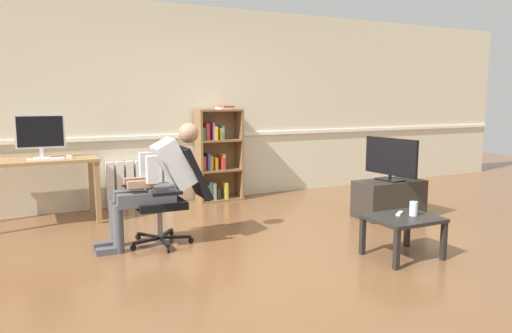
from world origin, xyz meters
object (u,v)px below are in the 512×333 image
tv_screen (391,158)px  coffee_table (403,223)px  computer_mouse (69,157)px  radiator (140,183)px  spare_remote (400,213)px  drinking_glass (413,209)px  tv_stand (389,198)px  bookshelf (216,157)px  computer_desk (42,168)px  person_seated (157,180)px  imac_monitor (40,133)px  office_chair (175,191)px  keyboard (46,159)px

tv_screen → coffee_table: bearing=136.9°
computer_mouse → radiator: computer_mouse is taller
tv_screen → spare_remote: tv_screen is taller
spare_remote → drinking_glass: bearing=6.6°
radiator → drinking_glass: radiator is taller
tv_stand → coffee_table: size_ratio=1.40×
bookshelf → coffee_table: size_ratio=2.20×
coffee_table → drinking_glass: (0.11, -0.01, 0.12)m
spare_remote → computer_desk: bearing=-167.1°
computer_desk → computer_mouse: computer_mouse is taller
coffee_table → computer_mouse: bearing=134.5°
computer_mouse → drinking_glass: computer_mouse is taller
coffee_table → tv_stand: bearing=52.6°
spare_remote → person_seated: bearing=-158.1°
imac_monitor → office_chair: imac_monitor is taller
tv_screen → spare_remote: 1.50m
bookshelf → person_seated: bearing=-127.4°
office_chair → keyboard: bearing=-137.1°
computer_desk → keyboard: keyboard is taller
computer_mouse → spare_remote: bearing=-44.3°
computer_desk → coffee_table: size_ratio=1.99×
computer_desk → imac_monitor: bearing=82.1°
person_seated → office_chair: bearing=90.0°
office_chair → imac_monitor: bearing=-140.8°
tv_screen → computer_mouse: bearing=62.7°
radiator → coffee_table: bearing=-61.8°
radiator → office_chair: 1.79m
imac_monitor → office_chair: 1.93m
drinking_glass → person_seated: bearing=145.6°
bookshelf → computer_desk: bearing=-172.7°
office_chair → person_seated: bearing=-90.0°
keyboard → drinking_glass: bearing=-41.7°
bookshelf → drinking_glass: (0.72, -3.05, -0.18)m
computer_desk → tv_screen: bearing=-21.7°
office_chair → tv_stand: (2.66, -0.13, -0.30)m
computer_desk → keyboard: (0.04, -0.14, 0.12)m
tv_screen → coffee_table: size_ratio=1.29×
bookshelf → spare_remote: (0.64, -2.96, -0.23)m
computer_desk → coffee_table: (2.87, -2.75, -0.32)m
tv_screen → tv_stand: bearing=90.0°
imac_monitor → coffee_table: imac_monitor is taller
radiator → computer_desk: bearing=-161.9°
keyboard → coffee_table: size_ratio=0.64×
keyboard → tv_screen: tv_screen is taller
computer_desk → bookshelf: size_ratio=0.90×
person_seated → spare_remote: bearing=57.7°
tv_stand → radiator: bearing=143.9°
tv_stand → tv_screen: (0.00, 0.00, 0.50)m
tv_screen → imac_monitor: bearing=61.6°
computer_desk → spare_remote: bearing=-42.6°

